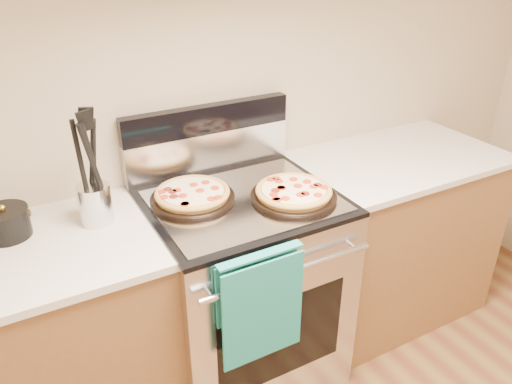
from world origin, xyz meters
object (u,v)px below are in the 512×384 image
utensil_crock (95,204)px  saucepan (6,224)px  pepperoni_pizza_front (294,193)px  pepperoni_pizza_back (192,195)px  range_body (243,291)px

utensil_crock → saucepan: utensil_crock is taller
utensil_crock → saucepan: bearing=170.3°
pepperoni_pizza_front → utensil_crock: size_ratio=2.26×
saucepan → pepperoni_pizza_back: bearing=-7.8°
pepperoni_pizza_back → saucepan: (-0.67, 0.09, 0.01)m
range_body → pepperoni_pizza_front: size_ratio=2.64×
pepperoni_pizza_back → utensil_crock: size_ratio=2.20×
range_body → pepperoni_pizza_front: 0.54m
range_body → utensil_crock: size_ratio=5.97×
range_body → pepperoni_pizza_front: (0.18, -0.11, 0.50)m
pepperoni_pizza_back → range_body: bearing=-21.3°
saucepan → range_body: bearing=-10.8°
range_body → saucepan: 1.00m
pepperoni_pizza_front → saucepan: 1.06m
pepperoni_pizza_front → saucepan: saucepan is taller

